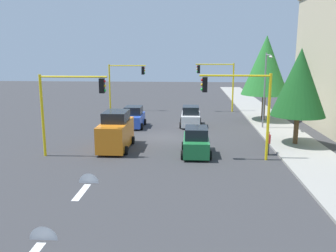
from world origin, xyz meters
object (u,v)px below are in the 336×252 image
Objects in this scene: traffic_signal_near_left at (241,99)px; car_blue at (133,118)px; traffic_signal_far_left at (218,78)px; pedestrian_crossing at (268,142)px; delivery_van_orange at (116,132)px; tree_roadside_mid at (266,65)px; car_white at (191,117)px; traffic_signal_near_right at (68,99)px; street_lamp_curbside at (266,83)px; tree_roadside_near at (300,83)px; car_green at (196,142)px; traffic_signal_far_right at (124,78)px.

traffic_signal_near_left reaches higher than car_blue.
traffic_signal_far_left reaches higher than pedestrian_crossing.
traffic_signal_far_left is 19.15m from pedestrian_crossing.
delivery_van_orange is 1.29× the size of car_blue.
tree_roadside_mid reaches higher than car_white.
delivery_van_orange is (-2.17, -8.70, -2.74)m from traffic_signal_near_left.
car_blue is at bearing 179.95° from delivery_van_orange.
traffic_signal_near_left is 11.38m from traffic_signal_near_right.
tree_roadside_mid reaches higher than traffic_signal_near_right.
street_lamp_curbside is (10.39, 3.48, 0.24)m from traffic_signal_far_left.
tree_roadside_near is 1.53× the size of delivery_van_orange.
traffic_signal_far_left reaches higher than car_white.
street_lamp_curbside is 4.67m from tree_roadside_mid.
delivery_van_orange is 1.23× the size of car_green.
traffic_signal_near_right is at bearing -83.75° from car_green.
street_lamp_curbside reaches higher than car_blue.
tree_roadside_near reaches higher than car_white.
traffic_signal_far_right is at bearing -90.00° from traffic_signal_far_left.
tree_roadside_mid is 18.13m from delivery_van_orange.
car_green is (9.98, 0.40, -0.00)m from car_white.
tree_roadside_mid is at bearing 106.67° from car_blue.
street_lamp_curbside is 4.12× the size of pedestrian_crossing.
traffic_signal_near_left is 1.53× the size of car_blue.
tree_roadside_near is at bearing 49.26° from car_white.
car_white is at bearing 143.24° from traffic_signal_near_right.
delivery_van_orange is at bearing -0.05° from car_blue.
tree_roadside_near is 1.86× the size of car_white.
car_white is (-8.74, 5.47, -0.39)m from delivery_van_orange.
traffic_signal_far_right is 16.89m from tree_roadside_mid.
street_lamp_curbside is at bearing 87.66° from car_blue.
car_white is (-10.91, -3.23, -3.12)m from traffic_signal_near_left.
tree_roadside_mid is 5.14× the size of pedestrian_crossing.
tree_roadside_near reaches higher than car_green.
tree_roadside_near is at bearing 16.64° from traffic_signal_far_left.
pedestrian_crossing is (12.76, -2.15, -4.83)m from tree_roadside_mid.
delivery_van_orange is at bearing -94.95° from pedestrian_crossing.
pedestrian_crossing is (-0.30, 4.98, 0.01)m from car_green.
delivery_van_orange is 1.22× the size of car_white.
tree_roadside_mid is at bearing 132.30° from delivery_van_orange.
tree_roadside_near is at bearing 97.70° from delivery_van_orange.
traffic_signal_near_left is 0.77× the size of tree_roadside_near.
car_white and car_green have the same top height.
tree_roadside_near is at bearing 129.80° from traffic_signal_near_left.
pedestrian_crossing is (8.38, -1.35, -3.44)m from street_lamp_curbside.
delivery_van_orange is 10.32m from car_white.
traffic_signal_far_left is at bearing 150.32° from traffic_signal_near_right.
traffic_signal_far_right is 0.81× the size of street_lamp_curbside.
delivery_van_orange reaches higher than car_white.
tree_roadside_mid is 2.22× the size of car_white.
traffic_signal_near_right is 3.28× the size of pedestrian_crossing.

